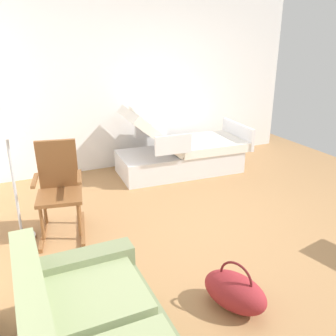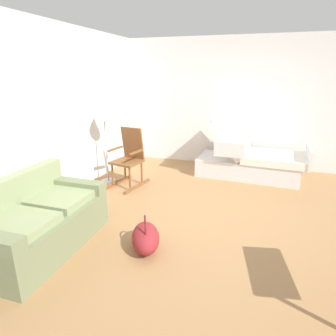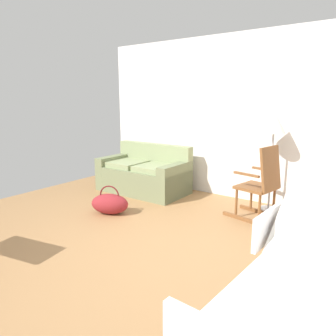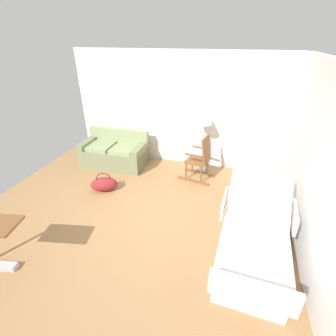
# 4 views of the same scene
# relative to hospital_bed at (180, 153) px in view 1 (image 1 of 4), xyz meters

# --- Properties ---
(ground_plane) EXTENTS (6.36, 6.36, 0.00)m
(ground_plane) POSITION_rel_hospital_bed_xyz_m (-1.86, 0.26, -0.32)
(ground_plane) COLOR #9E7247
(side_wall) EXTENTS (0.10, 5.29, 2.70)m
(side_wall) POSITION_rel_hospital_bed_xyz_m (0.72, 0.26, 1.03)
(side_wall) COLOR white
(side_wall) RESTS_ON ground
(hospital_bed) EXTENTS (1.10, 2.11, 1.19)m
(hospital_bed) POSITION_rel_hospital_bed_xyz_m (0.00, 0.00, 0.00)
(hospital_bed) COLOR silver
(hospital_bed) RESTS_ON ground
(rocking_chair) EXTENTS (0.84, 0.61, 1.05)m
(rocking_chair) POSITION_rel_hospital_bed_xyz_m (-1.13, 2.06, 0.19)
(rocking_chair) COLOR brown
(rocking_chair) RESTS_ON ground
(floor_lamp) EXTENTS (0.34, 0.34, 1.48)m
(floor_lamp) POSITION_rel_hospital_bed_xyz_m (-1.15, 2.51, 0.91)
(floor_lamp) COLOR #B2B5BA
(floor_lamp) RESTS_ON ground
(duffel_bag) EXTENTS (0.64, 0.52, 0.43)m
(duffel_bag) POSITION_rel_hospital_bed_xyz_m (-3.01, 1.00, -0.16)
(duffel_bag) COLOR maroon
(duffel_bag) RESTS_ON ground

